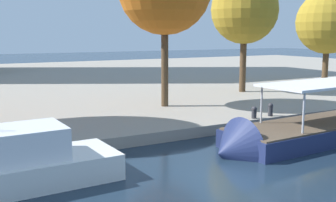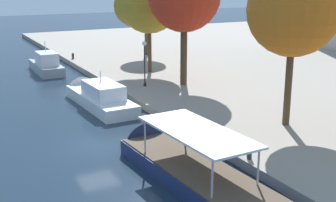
% 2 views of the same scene
% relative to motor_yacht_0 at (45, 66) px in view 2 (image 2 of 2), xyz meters
% --- Properties ---
extents(ground_plane, '(220.00, 220.00, 0.00)m').
position_rel_motor_yacht_0_xyz_m(ground_plane, '(25.75, -2.58, -0.62)').
color(ground_plane, '#192838').
extents(motor_yacht_0, '(8.64, 2.49, 4.47)m').
position_rel_motor_yacht_0_xyz_m(motor_yacht_0, '(0.00, 0.00, 0.00)').
color(motor_yacht_0, '#9EA3A8').
rests_on(motor_yacht_0, ground_plane).
extents(motor_yacht_1, '(10.77, 3.26, 4.13)m').
position_rel_motor_yacht_0_xyz_m(motor_yacht_1, '(16.41, 0.71, -0.02)').
color(motor_yacht_1, silver).
rests_on(motor_yacht_1, ground_plane).
extents(tour_boat_2, '(13.10, 3.93, 4.25)m').
position_rel_motor_yacht_0_xyz_m(tour_boat_2, '(32.44, 0.19, -0.24)').
color(tour_boat_2, navy).
rests_on(tour_boat_2, ground_plane).
extents(mooring_bollard_0, '(0.32, 0.32, 0.71)m').
position_rel_motor_yacht_0_xyz_m(mooring_bollard_0, '(31.97, 3.85, 0.35)').
color(mooring_bollard_0, '#2D2D33').
rests_on(mooring_bollard_0, dock_promenade).
extents(mooring_bollard_1, '(0.32, 0.32, 0.76)m').
position_rel_motor_yacht_0_xyz_m(mooring_bollard_1, '(-3.46, 4.28, 0.38)').
color(mooring_bollard_1, '#2D2D33').
rests_on(mooring_bollard_1, dock_promenade).
extents(mooring_bollard_2, '(0.31, 0.31, 0.78)m').
position_rel_motor_yacht_0_xyz_m(mooring_bollard_2, '(33.30, 3.93, 0.39)').
color(mooring_bollard_2, '#2D2D33').
rests_on(mooring_bollard_2, dock_promenade).
extents(lamp_post, '(0.43, 0.43, 4.27)m').
position_rel_motor_yacht_0_xyz_m(lamp_post, '(14.30, 6.13, 2.73)').
color(lamp_post, black).
rests_on(lamp_post, dock_promenade).
extents(tree_3, '(6.81, 6.49, 10.58)m').
position_rel_motor_yacht_0_xyz_m(tree_3, '(8.07, 9.16, 7.19)').
color(tree_3, '#4C3823').
rests_on(tree_3, dock_promenade).
extents(tree_4, '(6.34, 6.22, 11.01)m').
position_rel_motor_yacht_0_xyz_m(tree_4, '(29.21, 9.87, 7.84)').
color(tree_4, '#4C3823').
rests_on(tree_4, dock_promenade).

